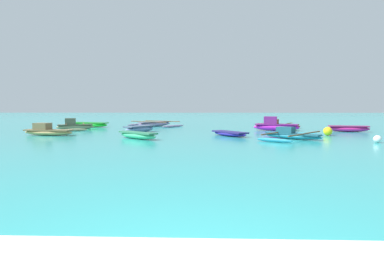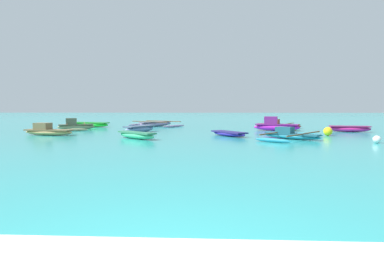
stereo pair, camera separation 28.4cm
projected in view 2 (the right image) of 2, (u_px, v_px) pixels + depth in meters
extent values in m
ellipsoid|color=#42C987|center=(136.00, 135.00, 16.16)|extent=(2.63, 2.40, 0.37)
cube|color=#317B57|center=(136.00, 133.00, 16.15)|extent=(2.44, 2.23, 0.08)
ellipsoid|color=teal|center=(292.00, 136.00, 16.02)|extent=(2.85, 2.51, 0.30)
cube|color=#1C5464|center=(292.00, 134.00, 16.01)|extent=(2.64, 2.33, 0.08)
cube|color=#1C5464|center=(285.00, 130.00, 16.26)|extent=(1.05, 1.01, 0.33)
cylinder|color=brown|center=(305.00, 134.00, 15.54)|extent=(2.79, 3.38, 0.07)
cylinder|color=brown|center=(279.00, 132.00, 16.48)|extent=(2.79, 3.38, 0.07)
ellipsoid|color=teal|center=(307.00, 135.00, 17.63)|extent=(1.56, 1.33, 0.20)
ellipsoid|color=teal|center=(273.00, 140.00, 14.42)|extent=(1.56, 1.33, 0.20)
ellipsoid|color=#AA8EC0|center=(156.00, 124.00, 27.59)|extent=(2.85, 3.75, 0.44)
cube|color=slate|center=(156.00, 122.00, 27.58)|extent=(2.64, 3.46, 0.08)
cylinder|color=brown|center=(163.00, 121.00, 28.31)|extent=(3.63, 2.50, 0.07)
cylinder|color=brown|center=(149.00, 122.00, 26.84)|extent=(3.63, 2.50, 0.07)
ellipsoid|color=#AA8EC0|center=(140.00, 124.00, 28.90)|extent=(1.83, 2.55, 0.20)
ellipsoid|color=#AA8EC0|center=(174.00, 126.00, 26.30)|extent=(1.83, 2.55, 0.20)
ellipsoid|color=#21DA30|center=(91.00, 125.00, 26.83)|extent=(4.06, 2.34, 0.42)
cube|color=#1E8427|center=(90.00, 123.00, 26.82)|extent=(3.75, 2.18, 0.08)
ellipsoid|color=#A9372A|center=(278.00, 126.00, 25.36)|extent=(3.57, 2.27, 0.35)
cube|color=maroon|center=(278.00, 124.00, 25.35)|extent=(3.29, 2.11, 0.08)
cube|color=maroon|center=(273.00, 121.00, 25.58)|extent=(1.15, 0.91, 0.39)
cylinder|color=brown|center=(289.00, 124.00, 24.91)|extent=(1.76, 3.15, 0.07)
cylinder|color=brown|center=(269.00, 123.00, 25.79)|extent=(1.76, 3.15, 0.07)
ellipsoid|color=#A9372A|center=(284.00, 126.00, 26.88)|extent=(2.25, 1.34, 0.20)
ellipsoid|color=#A9372A|center=(272.00, 128.00, 23.85)|extent=(2.25, 1.34, 0.20)
ellipsoid|color=#2F229A|center=(229.00, 134.00, 17.72)|extent=(2.24, 2.69, 0.28)
cube|color=navy|center=(229.00, 132.00, 17.71)|extent=(2.08, 2.49, 0.08)
ellipsoid|color=#D42485|center=(349.00, 129.00, 20.86)|extent=(2.85, 1.29, 0.43)
cube|color=#812056|center=(349.00, 126.00, 20.85)|extent=(2.63, 1.22, 0.08)
ellipsoid|color=tan|center=(49.00, 132.00, 18.31)|extent=(3.27, 1.25, 0.36)
cube|color=olive|center=(49.00, 130.00, 18.31)|extent=(3.01, 1.18, 0.08)
cube|color=olive|center=(43.00, 126.00, 18.37)|extent=(0.98, 0.78, 0.40)
ellipsoid|color=#718FC0|center=(140.00, 129.00, 20.34)|extent=(1.99, 2.80, 0.47)
cube|color=#4B5B76|center=(140.00, 126.00, 20.33)|extent=(1.86, 2.59, 0.08)
ellipsoid|color=gray|center=(76.00, 127.00, 23.15)|extent=(2.74, 1.60, 0.43)
cube|color=#5B5C46|center=(76.00, 125.00, 23.14)|extent=(2.53, 1.49, 0.08)
cube|color=#5B5C46|center=(71.00, 121.00, 23.00)|extent=(0.89, 0.74, 0.47)
cylinder|color=brown|center=(85.00, 124.00, 23.35)|extent=(1.33, 2.97, 0.07)
cylinder|color=brown|center=(68.00, 124.00, 22.92)|extent=(1.33, 2.97, 0.07)
ellipsoid|color=gray|center=(76.00, 127.00, 24.66)|extent=(1.56, 0.82, 0.20)
ellipsoid|color=gray|center=(76.00, 130.00, 21.66)|extent=(1.56, 0.82, 0.20)
ellipsoid|color=#C721BF|center=(276.00, 127.00, 22.08)|extent=(3.33, 1.56, 0.50)
cube|color=#7A1F76|center=(276.00, 124.00, 22.07)|extent=(3.07, 1.46, 0.08)
cube|color=#7A1F76|center=(271.00, 120.00, 22.19)|extent=(1.04, 0.77, 0.55)
sphere|color=yellow|center=(328.00, 131.00, 17.98)|extent=(0.52, 0.52, 0.52)
sphere|color=white|center=(377.00, 139.00, 14.12)|extent=(0.36, 0.36, 0.36)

